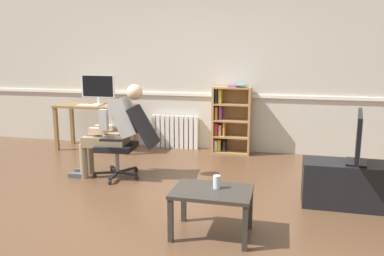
# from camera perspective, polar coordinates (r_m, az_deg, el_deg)

# --- Properties ---
(ground_plane) EXTENTS (18.00, 18.00, 0.00)m
(ground_plane) POSITION_cam_1_polar(r_m,az_deg,el_deg) (4.20, -4.88, -11.53)
(ground_plane) COLOR brown
(back_wall) EXTENTS (12.00, 0.13, 2.70)m
(back_wall) POSITION_cam_1_polar(r_m,az_deg,el_deg) (6.44, 2.57, 8.73)
(back_wall) COLOR beige
(back_wall) RESTS_ON ground_plane
(computer_desk) EXTENTS (1.29, 0.57, 0.76)m
(computer_desk) POSITION_cam_1_polar(r_m,az_deg,el_deg) (6.66, -14.04, 2.38)
(computer_desk) COLOR olive
(computer_desk) RESTS_ON ground_plane
(imac_monitor) EXTENTS (0.59, 0.14, 0.49)m
(imac_monitor) POSITION_cam_1_polar(r_m,az_deg,el_deg) (6.67, -13.72, 5.87)
(imac_monitor) COLOR silver
(imac_monitor) RESTS_ON computer_desk
(keyboard) EXTENTS (0.37, 0.12, 0.02)m
(keyboard) POSITION_cam_1_polar(r_m,az_deg,el_deg) (6.54, -14.96, 3.28)
(keyboard) COLOR white
(keyboard) RESTS_ON computer_desk
(computer_mouse) EXTENTS (0.06, 0.10, 0.03)m
(computer_mouse) POSITION_cam_1_polar(r_m,az_deg,el_deg) (6.40, -12.21, 3.30)
(computer_mouse) COLOR white
(computer_mouse) RESTS_ON computer_desk
(bookshelf) EXTENTS (0.61, 0.29, 1.13)m
(bookshelf) POSITION_cam_1_polar(r_m,az_deg,el_deg) (6.26, 5.50, 1.19)
(bookshelf) COLOR #AD7F4C
(bookshelf) RESTS_ON ground_plane
(radiator) EXTENTS (0.81, 0.08, 0.56)m
(radiator) POSITION_cam_1_polar(r_m,az_deg,el_deg) (6.60, -2.55, -0.55)
(radiator) COLOR white
(radiator) RESTS_ON ground_plane
(office_chair) EXTENTS (0.86, 0.62, 0.95)m
(office_chair) POSITION_cam_1_polar(r_m,az_deg,el_deg) (5.03, -9.29, -1.62)
(office_chair) COLOR black
(office_chair) RESTS_ON ground_plane
(person_seated) EXTENTS (1.00, 0.41, 1.22)m
(person_seated) POSITION_cam_1_polar(r_m,az_deg,el_deg) (5.07, -11.46, -0.05)
(person_seated) COLOR #937F60
(person_seated) RESTS_ON ground_plane
(tv_stand) EXTENTS (1.06, 0.42, 0.48)m
(tv_stand) POSITION_cam_1_polar(r_m,az_deg,el_deg) (4.46, 22.85, -7.73)
(tv_stand) COLOR black
(tv_stand) RESTS_ON ground_plane
(tv_screen) EXTENTS (0.25, 0.80, 0.53)m
(tv_screen) POSITION_cam_1_polar(r_m,az_deg,el_deg) (4.33, 23.38, -1.23)
(tv_screen) COLOR black
(tv_screen) RESTS_ON tv_stand
(coffee_table) EXTENTS (0.70, 0.49, 0.42)m
(coffee_table) POSITION_cam_1_polar(r_m,az_deg,el_deg) (3.47, 2.98, -10.07)
(coffee_table) COLOR #332D28
(coffee_table) RESTS_ON ground_plane
(drinking_glass) EXTENTS (0.07, 0.07, 0.12)m
(drinking_glass) POSITION_cam_1_polar(r_m,az_deg,el_deg) (3.47, 3.68, -7.94)
(drinking_glass) COLOR silver
(drinking_glass) RESTS_ON coffee_table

